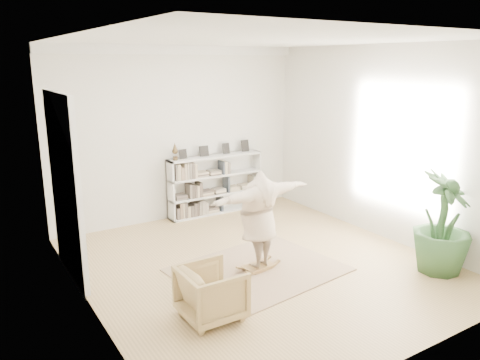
# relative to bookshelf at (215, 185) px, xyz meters

# --- Properties ---
(floor) EXTENTS (6.00, 6.00, 0.00)m
(floor) POSITION_rel_bookshelf_xyz_m (-0.74, -2.82, -0.64)
(floor) COLOR #A28453
(floor) RESTS_ON ground
(room_shell) EXTENTS (6.00, 6.00, 6.00)m
(room_shell) POSITION_rel_bookshelf_xyz_m (-0.74, 0.12, 2.87)
(room_shell) COLOR silver
(room_shell) RESTS_ON floor
(doors) EXTENTS (0.09, 1.78, 2.92)m
(doors) POSITION_rel_bookshelf_xyz_m (-3.45, -1.52, 0.76)
(doors) COLOR white
(doors) RESTS_ON floor
(bookshelf) EXTENTS (2.20, 0.35, 1.64)m
(bookshelf) POSITION_rel_bookshelf_xyz_m (0.00, 0.00, 0.00)
(bookshelf) COLOR silver
(bookshelf) RESTS_ON floor
(armchair) EXTENTS (0.79, 0.77, 0.71)m
(armchair) POSITION_rel_bookshelf_xyz_m (-2.22, -3.86, -0.28)
(armchair) COLOR tan
(armchair) RESTS_ON floor
(rug) EXTENTS (2.72, 2.28, 0.02)m
(rug) POSITION_rel_bookshelf_xyz_m (-0.89, -3.00, -0.63)
(rug) COLOR tan
(rug) RESTS_ON floor
(rocker_board) EXTENTS (0.53, 0.36, 0.11)m
(rocker_board) POSITION_rel_bookshelf_xyz_m (-0.89, -3.00, -0.57)
(rocker_board) COLOR brown
(rocker_board) RESTS_ON rug
(person) EXTENTS (1.99, 0.75, 1.58)m
(person) POSITION_rel_bookshelf_xyz_m (-0.89, -3.00, 0.28)
(person) COLOR beige
(person) RESTS_ON rocker_board
(houseplant) EXTENTS (1.21, 1.21, 1.63)m
(houseplant) POSITION_rel_bookshelf_xyz_m (1.56, -4.56, 0.18)
(houseplant) COLOR #2D5229
(houseplant) RESTS_ON floor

